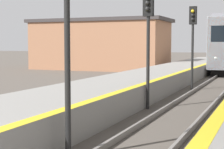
% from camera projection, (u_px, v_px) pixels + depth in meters
% --- Properties ---
extents(signal_near, '(0.36, 0.31, 4.19)m').
position_uv_depth(signal_near, '(67.00, 12.00, 7.39)').
color(signal_near, black).
rests_on(signal_near, ground).
extents(signal_mid, '(0.36, 0.31, 4.19)m').
position_uv_depth(signal_mid, '(148.00, 26.00, 13.17)').
color(signal_mid, black).
rests_on(signal_mid, ground).
extents(signal_far, '(0.36, 0.31, 4.19)m').
position_uv_depth(signal_far, '(193.00, 32.00, 18.70)').
color(signal_far, black).
rests_on(signal_far, ground).
extents(station_building, '(12.62, 5.57, 4.56)m').
position_uv_depth(station_building, '(100.00, 44.00, 34.26)').
color(station_building, '#9E6B4C').
rests_on(station_building, ground).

